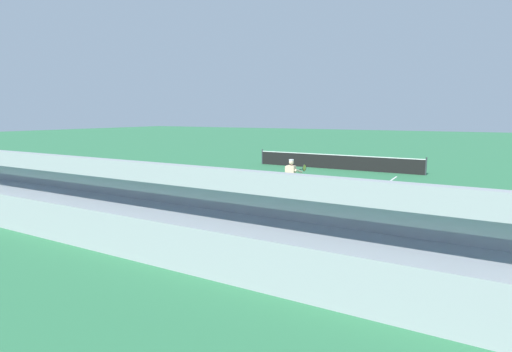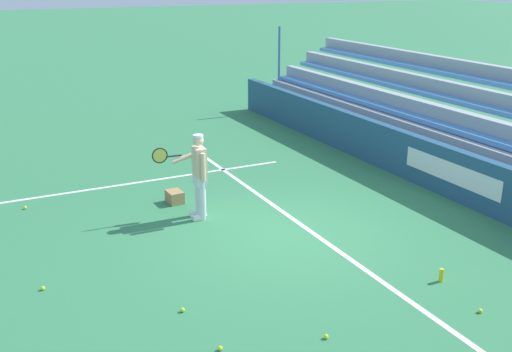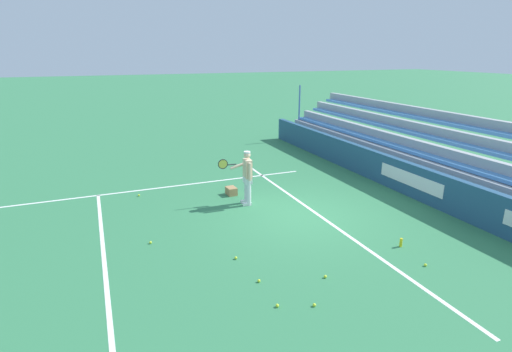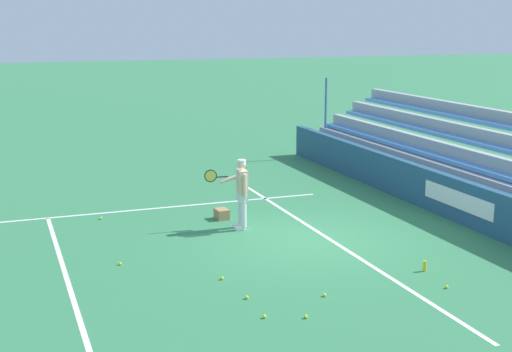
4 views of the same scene
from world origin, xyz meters
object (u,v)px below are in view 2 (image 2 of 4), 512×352
Objects in this scene: tennis_ball_on_baseline at (43,288)px; tennis_ball_midcourt at (25,208)px; tennis_ball_toward_net at (183,310)px; ball_box_cardboard at (175,197)px; tennis_ball_near_player at (480,311)px; tennis_player at (198,175)px; tennis_ball_far_right at (220,348)px; tennis_ball_stray_back at (326,337)px; water_bottle at (441,275)px.

tennis_ball_midcourt is at bearing -2.20° from tennis_ball_on_baseline.
tennis_ball_toward_net and tennis_ball_midcourt have the same top height.
ball_box_cardboard reaches higher than tennis_ball_near_player.
tennis_player reaches higher than tennis_ball_far_right.
tennis_ball_stray_back is 7.41m from tennis_ball_midcourt.
ball_box_cardboard is at bearing 1.67° from tennis_ball_stray_back.
tennis_ball_far_right is at bearing -145.21° from tennis_ball_on_baseline.
tennis_ball_toward_net and tennis_ball_stray_back have the same top height.
tennis_ball_toward_net is at bearing 45.21° from tennis_ball_stray_back.
ball_box_cardboard is at bearing -109.39° from tennis_ball_midcourt.
tennis_player is 3.66m from tennis_ball_toward_net.
tennis_player is at bearing -123.21° from tennis_ball_midcourt.
ball_box_cardboard is 6.06× the size of tennis_ball_stray_back.
ball_box_cardboard reaches higher than tennis_ball_midcourt.
tennis_ball_far_right is (0.82, 3.73, 0.00)m from tennis_ball_near_player.
tennis_ball_on_baseline is at bearing 177.80° from tennis_ball_midcourt.
tennis_ball_far_right is (-4.32, 1.39, -0.86)m from tennis_player.
water_bottle is (-6.20, -5.58, 0.08)m from tennis_ball_midcourt.
tennis_ball_toward_net is 1.00× the size of tennis_ball_on_baseline.
tennis_ball_midcourt is (5.24, 1.59, 0.00)m from tennis_ball_toward_net.
tennis_ball_near_player is 0.30× the size of water_bottle.
ball_box_cardboard is at bearing 22.28° from tennis_ball_near_player.
tennis_ball_toward_net is 2.33m from tennis_ball_on_baseline.
tennis_player reaches higher than ball_box_cardboard.
tennis_player reaches higher than tennis_ball_near_player.
tennis_ball_stray_back and tennis_ball_midcourt have the same top height.
ball_box_cardboard reaches higher than tennis_ball_stray_back.
tennis_ball_toward_net is 1.00× the size of tennis_ball_far_right.
water_bottle is at bearing -138.01° from tennis_ball_midcourt.
tennis_ball_far_right is 3.88m from water_bottle.
water_bottle is at bearing -8.66° from tennis_ball_near_player.
ball_box_cardboard is 5.46m from tennis_ball_far_right.
tennis_ball_far_right is at bearing 162.15° from tennis_player.
tennis_ball_on_baseline is 1.00× the size of tennis_ball_far_right.
tennis_ball_on_baseline is at bearing 47.96° from tennis_ball_toward_net.
tennis_ball_midcourt is (2.03, 3.10, -0.86)m from tennis_player.
tennis_ball_midcourt is at bearing 16.83° from tennis_ball_toward_net.
tennis_ball_on_baseline is 0.30× the size of water_bottle.
tennis_player reaches higher than tennis_ball_midcourt.
tennis_ball_stray_back is at bearing -133.35° from tennis_ball_on_baseline.
tennis_ball_toward_net is 4.30m from tennis_ball_near_player.
water_bottle is at bearing -87.88° from tennis_ball_far_right.
tennis_player is at bearing -0.15° from tennis_ball_stray_back.
tennis_ball_toward_net is at bearing 6.28° from tennis_ball_far_right.
tennis_ball_on_baseline and tennis_ball_far_right have the same top height.
tennis_ball_far_right is at bearing 74.37° from tennis_ball_stray_back.
tennis_ball_stray_back is at bearing -178.33° from ball_box_cardboard.
tennis_player is 25.98× the size of tennis_ball_midcourt.
tennis_ball_toward_net is 4.11m from water_bottle.
tennis_player is 25.98× the size of tennis_ball_near_player.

